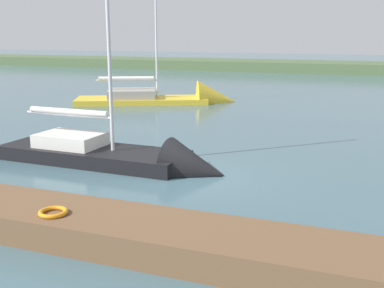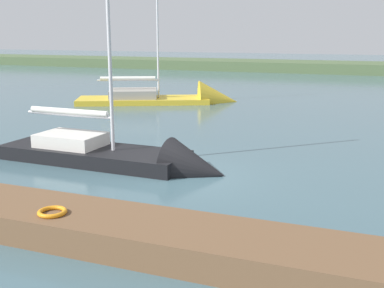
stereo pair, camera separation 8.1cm
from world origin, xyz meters
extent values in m
plane|color=#42606B|center=(0.00, 0.00, 0.00)|extent=(200.00, 200.00, 0.00)
cube|color=#4C603D|center=(0.00, -47.28, 0.00)|extent=(180.00, 8.00, 2.40)
cube|color=brown|center=(0.00, 5.36, 0.33)|extent=(26.37, 1.98, 0.66)
torus|color=orange|center=(0.75, 5.75, 0.71)|extent=(0.66, 0.66, 0.10)
cube|color=black|center=(3.73, -0.58, 0.05)|extent=(7.17, 2.40, 0.93)
cone|color=black|center=(-0.38, -0.48, 0.05)|extent=(2.06, 2.27, 2.23)
cube|color=silver|center=(4.69, -0.61, 0.75)|extent=(2.41, 1.72, 0.48)
cylinder|color=silver|center=(2.87, -0.56, 4.48)|extent=(0.13, 0.13, 7.94)
cylinder|color=silver|center=(4.73, -0.61, 1.69)|extent=(3.73, 0.19, 0.10)
cylinder|color=silver|center=(4.73, -0.61, 1.81)|extent=(3.36, 0.31, 0.23)
cube|color=gold|center=(8.98, -15.02, 0.00)|extent=(9.27, 6.44, 0.70)
cone|color=gold|center=(4.30, -17.21, 0.00)|extent=(3.68, 3.82, 2.97)
cube|color=gray|center=(9.58, -14.74, 0.64)|extent=(3.92, 3.61, 0.57)
cylinder|color=silver|center=(8.02, -15.46, 5.13)|extent=(0.13, 0.13, 9.56)
cylinder|color=silver|center=(9.89, -14.59, 1.55)|extent=(3.77, 1.84, 0.10)
cylinder|color=silver|center=(9.89, -14.59, 1.67)|extent=(3.46, 1.81, 0.26)
camera|label=1|loc=(-5.77, 14.10, 4.64)|focal=44.73mm
camera|label=2|loc=(-5.85, 14.07, 4.64)|focal=44.73mm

